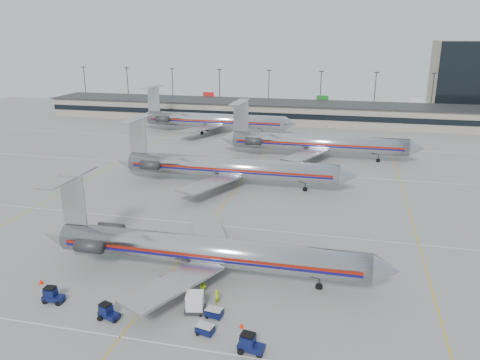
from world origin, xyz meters
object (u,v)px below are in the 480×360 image
(tug_center, at_px, (107,312))
(belt_loader, at_px, (170,281))
(jet_foreground, at_px, (201,250))
(jet_second_row, at_px, (226,167))
(uld_container, at_px, (195,303))

(tug_center, distance_m, belt_loader, 8.56)
(jet_foreground, bearing_deg, belt_loader, -132.26)
(jet_foreground, relative_size, tug_center, 18.30)
(tug_center, xyz_separation_m, belt_loader, (3.64, 7.74, -0.25))
(tug_center, bearing_deg, jet_second_row, 108.33)
(jet_foreground, distance_m, tug_center, 12.77)
(jet_second_row, relative_size, tug_center, 19.74)
(jet_second_row, height_order, tug_center, jet_second_row)
(jet_second_row, xyz_separation_m, uld_container, (7.91, -41.40, -2.44))
(jet_foreground, relative_size, jet_second_row, 0.93)
(belt_loader, bearing_deg, tug_center, -133.85)
(tug_center, height_order, uld_container, uld_container)
(jet_foreground, distance_m, jet_second_row, 34.43)
(jet_foreground, xyz_separation_m, belt_loader, (-2.75, -3.03, -2.74))
(uld_container, bearing_deg, tug_center, -169.22)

